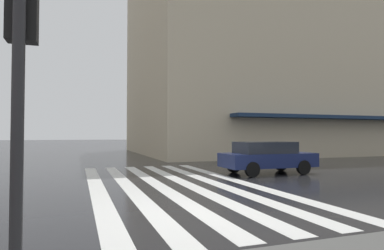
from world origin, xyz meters
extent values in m
plane|color=black|center=(0.00, 0.00, 0.00)|extent=(220.00, 220.00, 0.00)
cube|color=silver|center=(4.00, -3.12, 0.00)|extent=(13.00, 0.50, 0.01)
cube|color=silver|center=(4.00, -2.12, 0.00)|extent=(13.00, 0.50, 0.01)
cube|color=silver|center=(4.00, -1.12, 0.00)|extent=(13.00, 0.50, 0.01)
cube|color=silver|center=(4.00, -0.12, 0.00)|extent=(13.00, 0.50, 0.01)
cube|color=silver|center=(4.00, 0.88, 0.00)|extent=(13.00, 0.50, 0.01)
cube|color=silver|center=(4.00, 1.88, 0.00)|extent=(13.00, 0.50, 0.01)
cube|color=beige|center=(21.43, -17.00, 8.99)|extent=(17.85, 28.51, 17.99)
cube|color=#192D4C|center=(11.90, -17.00, 3.00)|extent=(1.20, 19.96, 0.24)
cylinder|color=#232326|center=(-3.42, 3.04, 1.85)|extent=(0.12, 0.12, 3.39)
cube|color=black|center=(-3.24, 3.04, 3.12)|extent=(0.22, 0.30, 0.85)
sphere|color=orange|center=(-3.12, 3.04, 3.12)|extent=(0.17, 0.17, 0.17)
sphere|color=green|center=(-3.12, 3.04, 2.84)|extent=(0.17, 0.17, 0.17)
cube|color=navy|center=(5.50, -5.46, 0.61)|extent=(1.75, 4.10, 0.60)
cube|color=#232833|center=(5.50, -5.31, 1.16)|extent=(1.54, 2.46, 0.50)
cylinder|color=black|center=(6.33, -6.71, 0.31)|extent=(0.20, 0.62, 0.62)
cylinder|color=black|center=(4.67, -6.71, 0.31)|extent=(0.20, 0.62, 0.62)
cylinder|color=black|center=(6.33, -4.21, 0.31)|extent=(0.20, 0.62, 0.62)
cylinder|color=black|center=(4.67, -4.21, 0.31)|extent=(0.20, 0.62, 0.62)
camera|label=1|loc=(-7.01, 2.47, 1.72)|focal=30.47mm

